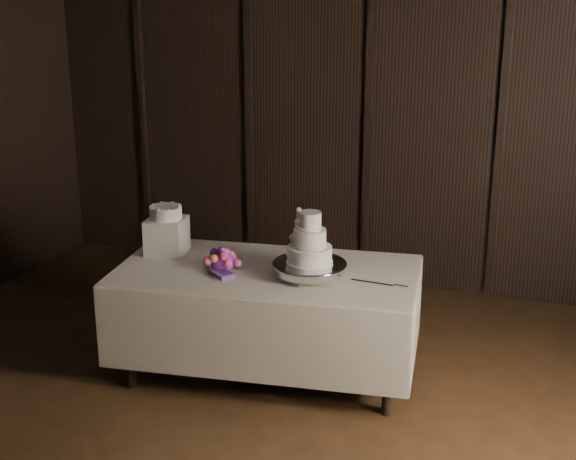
{
  "coord_description": "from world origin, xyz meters",
  "views": [
    {
      "loc": [
        1.73,
        -3.11,
        2.59
      ],
      "look_at": [
        0.01,
        1.5,
        1.05
      ],
      "focal_mm": 50.0,
      "sensor_mm": 36.0,
      "label": 1
    }
  ],
  "objects_px": {
    "wedding_cake": "(305,243)",
    "small_cake": "(166,213)",
    "display_table": "(267,317)",
    "bouquet": "(222,260)",
    "cake_stand": "(310,270)",
    "box_pedestal": "(167,236)"
  },
  "relations": [
    {
      "from": "bouquet",
      "to": "small_cake",
      "type": "bearing_deg",
      "value": 161.69
    },
    {
      "from": "cake_stand",
      "to": "wedding_cake",
      "type": "distance_m",
      "value": 0.18
    },
    {
      "from": "cake_stand",
      "to": "bouquet",
      "type": "height_order",
      "value": "bouquet"
    },
    {
      "from": "wedding_cake",
      "to": "box_pedestal",
      "type": "distance_m",
      "value": 1.07
    },
    {
      "from": "display_table",
      "to": "bouquet",
      "type": "relative_size",
      "value": 5.48
    },
    {
      "from": "bouquet",
      "to": "small_cake",
      "type": "distance_m",
      "value": 0.58
    },
    {
      "from": "display_table",
      "to": "small_cake",
      "type": "height_order",
      "value": "small_cake"
    },
    {
      "from": "wedding_cake",
      "to": "display_table",
      "type": "bearing_deg",
      "value": -164.02
    },
    {
      "from": "display_table",
      "to": "wedding_cake",
      "type": "distance_m",
      "value": 0.64
    },
    {
      "from": "wedding_cake",
      "to": "box_pedestal",
      "type": "height_order",
      "value": "wedding_cake"
    },
    {
      "from": "display_table",
      "to": "wedding_cake",
      "type": "bearing_deg",
      "value": -15.79
    },
    {
      "from": "display_table",
      "to": "box_pedestal",
      "type": "bearing_deg",
      "value": 166.57
    },
    {
      "from": "wedding_cake",
      "to": "box_pedestal",
      "type": "relative_size",
      "value": 1.32
    },
    {
      "from": "display_table",
      "to": "bouquet",
      "type": "bearing_deg",
      "value": -169.35
    },
    {
      "from": "display_table",
      "to": "box_pedestal",
      "type": "relative_size",
      "value": 8.15
    },
    {
      "from": "display_table",
      "to": "bouquet",
      "type": "distance_m",
      "value": 0.5
    },
    {
      "from": "cake_stand",
      "to": "wedding_cake",
      "type": "xyz_separation_m",
      "value": [
        -0.03,
        -0.01,
        0.18
      ]
    },
    {
      "from": "bouquet",
      "to": "box_pedestal",
      "type": "relative_size",
      "value": 1.49
    },
    {
      "from": "bouquet",
      "to": "wedding_cake",
      "type": "bearing_deg",
      "value": 6.03
    },
    {
      "from": "box_pedestal",
      "to": "small_cake",
      "type": "distance_m",
      "value": 0.17
    },
    {
      "from": "wedding_cake",
      "to": "small_cake",
      "type": "xyz_separation_m",
      "value": [
        -1.06,
        0.11,
        0.07
      ]
    },
    {
      "from": "bouquet",
      "to": "small_cake",
      "type": "xyz_separation_m",
      "value": [
        -0.5,
        0.17,
        0.23
      ]
    }
  ]
}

